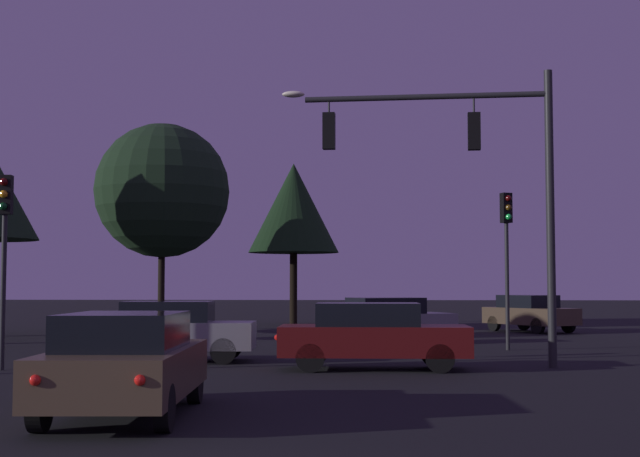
{
  "coord_description": "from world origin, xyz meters",
  "views": [
    {
      "loc": [
        2.16,
        -7.68,
        1.92
      ],
      "look_at": [
        0.89,
        15.6,
        3.43
      ],
      "focal_mm": 49.51,
      "sensor_mm": 36.0,
      "label": 1
    }
  ],
  "objects_px": {
    "traffic_signal_mast_arm": "(472,164)",
    "car_crossing_left": "(173,330)",
    "traffic_light_corner_left": "(4,232)",
    "car_nearside_lane": "(126,362)",
    "traffic_light_corner_right": "(507,239)",
    "car_crossing_right": "(373,335)",
    "tree_left_far": "(294,208)",
    "car_far_lane": "(389,320)",
    "car_parked_lot": "(530,313)",
    "tree_behind_sign": "(162,191)"
  },
  "relations": [
    {
      "from": "traffic_light_corner_right",
      "to": "car_far_lane",
      "type": "xyz_separation_m",
      "value": [
        -3.48,
        2.69,
        -2.51
      ]
    },
    {
      "from": "car_far_lane",
      "to": "tree_left_far",
      "type": "height_order",
      "value": "tree_left_far"
    },
    {
      "from": "car_crossing_left",
      "to": "tree_left_far",
      "type": "xyz_separation_m",
      "value": [
        1.22,
        21.81,
        5.0
      ]
    },
    {
      "from": "car_crossing_right",
      "to": "car_parked_lot",
      "type": "distance_m",
      "value": 17.98
    },
    {
      "from": "traffic_light_corner_right",
      "to": "car_parked_lot",
      "type": "xyz_separation_m",
      "value": [
        2.53,
        10.45,
        -2.51
      ]
    },
    {
      "from": "traffic_signal_mast_arm",
      "to": "car_nearside_lane",
      "type": "distance_m",
      "value": 11.06
    },
    {
      "from": "traffic_light_corner_right",
      "to": "car_nearside_lane",
      "type": "bearing_deg",
      "value": -119.35
    },
    {
      "from": "car_far_lane",
      "to": "tree_behind_sign",
      "type": "xyz_separation_m",
      "value": [
        -9.57,
        8.27,
        5.22
      ]
    },
    {
      "from": "car_crossing_left",
      "to": "tree_left_far",
      "type": "height_order",
      "value": "tree_left_far"
    },
    {
      "from": "car_nearside_lane",
      "to": "car_crossing_right",
      "type": "height_order",
      "value": "same"
    },
    {
      "from": "car_parked_lot",
      "to": "tree_left_far",
      "type": "bearing_deg",
      "value": 146.38
    },
    {
      "from": "traffic_light_corner_left",
      "to": "car_crossing_left",
      "type": "height_order",
      "value": "traffic_light_corner_left"
    },
    {
      "from": "traffic_light_corner_right",
      "to": "car_far_lane",
      "type": "height_order",
      "value": "traffic_light_corner_right"
    },
    {
      "from": "car_nearside_lane",
      "to": "tree_left_far",
      "type": "bearing_deg",
      "value": 90.29
    },
    {
      "from": "traffic_light_corner_left",
      "to": "car_parked_lot",
      "type": "distance_m",
      "value": 23.06
    },
    {
      "from": "car_crossing_left",
      "to": "car_crossing_right",
      "type": "xyz_separation_m",
      "value": [
        5.05,
        -1.84,
        0.0
      ]
    },
    {
      "from": "car_nearside_lane",
      "to": "tree_left_far",
      "type": "xyz_separation_m",
      "value": [
        -0.16,
        31.11,
        5.0
      ]
    },
    {
      "from": "traffic_signal_mast_arm",
      "to": "car_crossing_left",
      "type": "bearing_deg",
      "value": 172.45
    },
    {
      "from": "traffic_signal_mast_arm",
      "to": "traffic_light_corner_right",
      "type": "height_order",
      "value": "traffic_signal_mast_arm"
    },
    {
      "from": "traffic_light_corner_right",
      "to": "car_crossing_left",
      "type": "height_order",
      "value": "traffic_light_corner_right"
    },
    {
      "from": "car_crossing_right",
      "to": "car_far_lane",
      "type": "xyz_separation_m",
      "value": [
        0.58,
        8.96,
        0.0
      ]
    },
    {
      "from": "traffic_light_corner_left",
      "to": "car_nearside_lane",
      "type": "relative_size",
      "value": 0.99
    },
    {
      "from": "traffic_signal_mast_arm",
      "to": "car_far_lane",
      "type": "distance_m",
      "value": 9.25
    },
    {
      "from": "car_crossing_right",
      "to": "traffic_light_corner_right",
      "type": "bearing_deg",
      "value": 57.09
    },
    {
      "from": "tree_left_far",
      "to": "car_crossing_left",
      "type": "bearing_deg",
      "value": -93.21
    },
    {
      "from": "car_crossing_right",
      "to": "car_parked_lot",
      "type": "xyz_separation_m",
      "value": [
        6.59,
        16.72,
        -0.0
      ]
    },
    {
      "from": "car_nearside_lane",
      "to": "tree_behind_sign",
      "type": "bearing_deg",
      "value": 102.18
    },
    {
      "from": "traffic_light_corner_left",
      "to": "car_far_lane",
      "type": "bearing_deg",
      "value": 46.83
    },
    {
      "from": "traffic_light_corner_right",
      "to": "tree_left_far",
      "type": "xyz_separation_m",
      "value": [
        -7.88,
        17.37,
        2.48
      ]
    },
    {
      "from": "car_far_lane",
      "to": "tree_behind_sign",
      "type": "bearing_deg",
      "value": 139.17
    },
    {
      "from": "traffic_light_corner_left",
      "to": "traffic_signal_mast_arm",
      "type": "bearing_deg",
      "value": 7.78
    },
    {
      "from": "traffic_light_corner_right",
      "to": "car_crossing_left",
      "type": "distance_m",
      "value": 10.44
    },
    {
      "from": "traffic_light_corner_left",
      "to": "car_crossing_left",
      "type": "distance_m",
      "value": 4.8
    },
    {
      "from": "car_crossing_right",
      "to": "tree_behind_sign",
      "type": "xyz_separation_m",
      "value": [
        -8.99,
        17.23,
        5.22
      ]
    },
    {
      "from": "car_crossing_left",
      "to": "car_crossing_right",
      "type": "relative_size",
      "value": 0.95
    },
    {
      "from": "car_parked_lot",
      "to": "tree_behind_sign",
      "type": "bearing_deg",
      "value": 178.13
    },
    {
      "from": "car_crossing_left",
      "to": "tree_behind_sign",
      "type": "distance_m",
      "value": 16.73
    },
    {
      "from": "car_nearside_lane",
      "to": "car_parked_lot",
      "type": "relative_size",
      "value": 1.04
    },
    {
      "from": "tree_left_far",
      "to": "car_parked_lot",
      "type": "bearing_deg",
      "value": -33.62
    },
    {
      "from": "traffic_signal_mast_arm",
      "to": "car_nearside_lane",
      "type": "xyz_separation_m",
      "value": [
        -6.06,
        -8.32,
        -4.05
      ]
    },
    {
      "from": "traffic_signal_mast_arm",
      "to": "tree_left_far",
      "type": "bearing_deg",
      "value": 105.26
    },
    {
      "from": "car_nearside_lane",
      "to": "car_parked_lot",
      "type": "distance_m",
      "value": 26.27
    },
    {
      "from": "car_nearside_lane",
      "to": "tree_behind_sign",
      "type": "height_order",
      "value": "tree_behind_sign"
    },
    {
      "from": "car_crossing_right",
      "to": "car_far_lane",
      "type": "bearing_deg",
      "value": 86.32
    },
    {
      "from": "traffic_signal_mast_arm",
      "to": "car_parked_lot",
      "type": "distance_m",
      "value": 16.91
    },
    {
      "from": "traffic_light_corner_right",
      "to": "tree_left_far",
      "type": "bearing_deg",
      "value": 114.41
    },
    {
      "from": "car_crossing_left",
      "to": "car_far_lane",
      "type": "relative_size",
      "value": 0.93
    },
    {
      "from": "car_crossing_right",
      "to": "tree_left_far",
      "type": "distance_m",
      "value": 24.47
    },
    {
      "from": "traffic_signal_mast_arm",
      "to": "car_crossing_left",
      "type": "xyz_separation_m",
      "value": [
        -7.45,
        0.99,
        -4.05
      ]
    },
    {
      "from": "traffic_light_corner_right",
      "to": "car_crossing_right",
      "type": "xyz_separation_m",
      "value": [
        -4.06,
        -6.27,
        -2.51
      ]
    }
  ]
}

